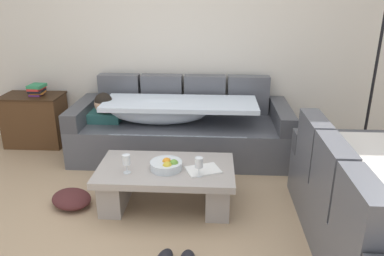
{
  "coord_description": "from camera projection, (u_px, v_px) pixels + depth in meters",
  "views": [
    {
      "loc": [
        0.59,
        -2.45,
        1.85
      ],
      "look_at": [
        0.39,
        1.06,
        0.55
      ],
      "focal_mm": 35.13,
      "sensor_mm": 36.0,
      "label": 1
    }
  ],
  "objects": [
    {
      "name": "fruit_bowl",
      "position": [
        167.0,
        165.0,
        3.25
      ],
      "size": [
        0.28,
        0.28,
        0.1
      ],
      "color": "silver",
      "rests_on": "coffee_table"
    },
    {
      "name": "couch_along_wall",
      "position": [
        178.0,
        128.0,
        4.37
      ],
      "size": [
        2.46,
        0.92,
        0.88
      ],
      "color": "#52535A",
      "rests_on": "ground_plane"
    },
    {
      "name": "ground_plane",
      "position": [
        135.0,
        238.0,
        2.97
      ],
      "size": [
        14.0,
        14.0,
        0.0
      ],
      "primitive_type": "plane",
      "color": "tan"
    },
    {
      "name": "coffee_table",
      "position": [
        166.0,
        181.0,
        3.36
      ],
      "size": [
        1.2,
        0.68,
        0.38
      ],
      "color": "#A49B94",
      "rests_on": "ground_plane"
    },
    {
      "name": "book_stack_on_cabinet",
      "position": [
        37.0,
        89.0,
        4.54
      ],
      "size": [
        0.19,
        0.23,
        0.14
      ],
      "color": "#72337F",
      "rests_on": "side_cabinet"
    },
    {
      "name": "wine_glass_near_right",
      "position": [
        199.0,
        163.0,
        3.11
      ],
      "size": [
        0.07,
        0.07,
        0.17
      ],
      "color": "silver",
      "rests_on": "coffee_table"
    },
    {
      "name": "side_cabinet",
      "position": [
        35.0,
        120.0,
        4.68
      ],
      "size": [
        0.72,
        0.44,
        0.64
      ],
      "color": "#4E311A",
      "rests_on": "ground_plane"
    },
    {
      "name": "back_wall",
      "position": [
        165.0,
        33.0,
        4.51
      ],
      "size": [
        9.0,
        0.1,
        2.7
      ],
      "primitive_type": "cube",
      "color": "beige",
      "rests_on": "ground_plane"
    },
    {
      "name": "open_magazine",
      "position": [
        203.0,
        170.0,
        3.25
      ],
      "size": [
        0.34,
        0.3,
        0.01
      ],
      "primitive_type": "cube",
      "rotation": [
        0.0,
        0.0,
        0.39
      ],
      "color": "white",
      "rests_on": "coffee_table"
    },
    {
      "name": "wine_glass_near_left",
      "position": [
        126.0,
        160.0,
        3.16
      ],
      "size": [
        0.07,
        0.07,
        0.17
      ],
      "color": "silver",
      "rests_on": "coffee_table"
    },
    {
      "name": "floor_lamp",
      "position": [
        373.0,
        62.0,
        4.02
      ],
      "size": [
        0.33,
        0.31,
        1.95
      ],
      "color": "black",
      "rests_on": "ground_plane"
    },
    {
      "name": "crumpled_garment",
      "position": [
        72.0,
        199.0,
        3.41
      ],
      "size": [
        0.51,
        0.5,
        0.12
      ],
      "primitive_type": "ellipsoid",
      "rotation": [
        0.0,
        0.0,
        2.48
      ],
      "color": "#4C2323",
      "rests_on": "ground_plane"
    },
    {
      "name": "couch_near_window",
      "position": [
        378.0,
        215.0,
        2.68
      ],
      "size": [
        0.92,
        1.97,
        0.88
      ],
      "rotation": [
        0.0,
        0.0,
        1.57
      ],
      "color": "#52535A",
      "rests_on": "ground_plane"
    }
  ]
}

